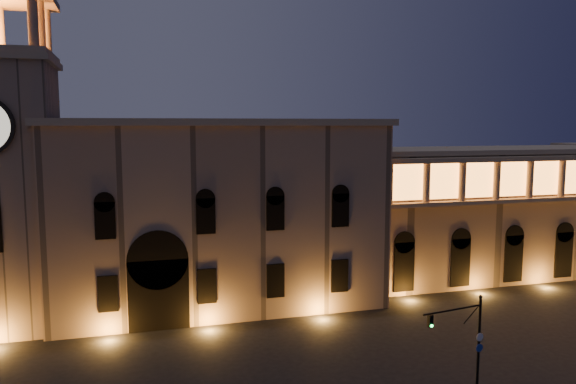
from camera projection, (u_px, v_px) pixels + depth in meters
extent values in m
cube|color=#8E735D|center=(219.00, 216.00, 53.23)|extent=(30.00, 12.00, 17.00)
cube|color=#9E896D|center=(217.00, 122.00, 52.17)|extent=(30.80, 12.80, 0.60)
cube|color=black|center=(158.00, 293.00, 47.10)|extent=(5.00, 1.40, 6.00)
cylinder|color=black|center=(157.00, 258.00, 46.74)|extent=(5.00, 1.40, 5.00)
cube|color=orange|center=(159.00, 296.00, 46.94)|extent=(4.20, 0.20, 5.00)
cube|color=#8E735D|center=(0.00, 198.00, 46.96)|extent=(9.00, 9.00, 22.00)
cylinder|color=#9E896D|center=(33.00, 19.00, 42.67)|extent=(0.76, 0.76, 4.20)
cylinder|color=#9E896D|center=(0.00, 32.00, 48.90)|extent=(0.76, 0.76, 4.20)
cylinder|color=#9E896D|center=(47.00, 34.00, 49.93)|extent=(0.76, 0.76, 4.20)
cylinder|color=#9E896D|center=(40.00, 27.00, 46.30)|extent=(0.76, 0.76, 4.20)
cube|color=#886D57|center=(510.00, 213.00, 64.52)|extent=(40.00, 10.00, 14.00)
cube|color=#9E896D|center=(513.00, 150.00, 63.65)|extent=(40.60, 10.60, 0.50)
cube|color=#9E896D|center=(545.00, 199.00, 58.99)|extent=(40.00, 1.20, 0.40)
cube|color=#9E896D|center=(547.00, 158.00, 58.48)|extent=(40.00, 1.40, 0.50)
cube|color=orange|center=(542.00, 178.00, 59.26)|extent=(38.00, 0.15, 3.60)
cylinder|color=#9E896D|center=(389.00, 183.00, 53.86)|extent=(0.70, 0.70, 4.00)
cylinder|color=#9E896D|center=(427.00, 182.00, 54.94)|extent=(0.70, 0.70, 4.00)
cylinder|color=#9E896D|center=(462.00, 181.00, 56.02)|extent=(0.70, 0.70, 4.00)
cylinder|color=#9E896D|center=(497.00, 180.00, 57.11)|extent=(0.70, 0.70, 4.00)
cylinder|color=#9E896D|center=(530.00, 179.00, 58.19)|extent=(0.70, 0.70, 4.00)
cylinder|color=#9E896D|center=(562.00, 178.00, 59.27)|extent=(0.70, 0.70, 4.00)
cylinder|color=black|center=(479.00, 346.00, 35.63)|extent=(0.18, 0.18, 6.26)
sphere|color=black|center=(481.00, 297.00, 35.24)|extent=(0.25, 0.25, 0.25)
cylinder|color=black|center=(453.00, 310.00, 34.36)|extent=(4.43, 0.83, 0.11)
cube|color=black|center=(430.00, 321.00, 33.70)|extent=(0.31, 0.29, 0.76)
cylinder|color=#0CE53F|center=(432.00, 326.00, 33.60)|extent=(0.17, 0.10, 0.16)
cylinder|color=silver|center=(480.00, 337.00, 35.42)|extent=(0.54, 0.12, 0.54)
cylinder|color=navy|center=(479.00, 348.00, 35.51)|extent=(0.54, 0.12, 0.54)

